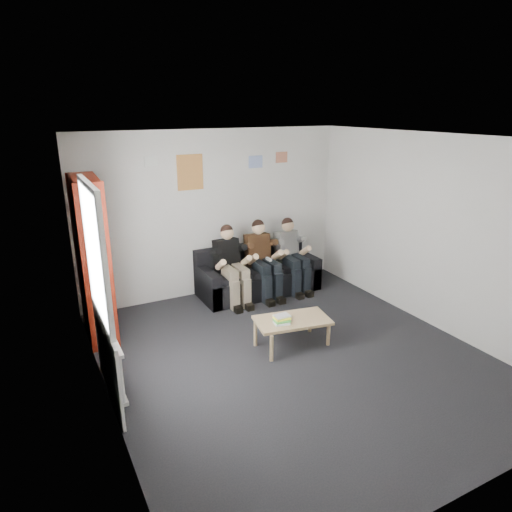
{
  "coord_description": "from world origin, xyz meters",
  "views": [
    {
      "loc": [
        -2.79,
        -4.31,
        3.03
      ],
      "look_at": [
        0.14,
        1.3,
        0.94
      ],
      "focal_mm": 32.0,
      "sensor_mm": 36.0,
      "label": 1
    }
  ],
  "objects_px": {
    "coffee_table": "(292,322)",
    "sofa": "(258,276)",
    "person_right": "(292,255)",
    "person_middle": "(263,260)",
    "person_left": "(232,265)",
    "bookshelf": "(93,260)"
  },
  "relations": [
    {
      "from": "coffee_table",
      "to": "person_right",
      "type": "relative_size",
      "value": 0.78
    },
    {
      "from": "coffee_table",
      "to": "person_left",
      "type": "xyz_separation_m",
      "value": [
        -0.1,
        1.68,
        0.28
      ]
    },
    {
      "from": "bookshelf",
      "to": "person_right",
      "type": "bearing_deg",
      "value": 5.92
    },
    {
      "from": "coffee_table",
      "to": "sofa",
      "type": "bearing_deg",
      "value": 75.95
    },
    {
      "from": "person_right",
      "to": "person_left",
      "type": "bearing_deg",
      "value": 173.47
    },
    {
      "from": "sofa",
      "to": "person_middle",
      "type": "height_order",
      "value": "person_middle"
    },
    {
      "from": "sofa",
      "to": "person_right",
      "type": "bearing_deg",
      "value": -18.59
    },
    {
      "from": "sofa",
      "to": "person_middle",
      "type": "xyz_separation_m",
      "value": [
        0.0,
        -0.19,
        0.34
      ]
    },
    {
      "from": "bookshelf",
      "to": "person_middle",
      "type": "relative_size",
      "value": 1.73
    },
    {
      "from": "coffee_table",
      "to": "person_left",
      "type": "relative_size",
      "value": 0.77
    },
    {
      "from": "bookshelf",
      "to": "person_middle",
      "type": "height_order",
      "value": "bookshelf"
    },
    {
      "from": "sofa",
      "to": "person_left",
      "type": "height_order",
      "value": "person_left"
    },
    {
      "from": "coffee_table",
      "to": "person_middle",
      "type": "height_order",
      "value": "person_middle"
    },
    {
      "from": "coffee_table",
      "to": "person_right",
      "type": "xyz_separation_m",
      "value": [
        1.03,
        1.68,
        0.28
      ]
    },
    {
      "from": "sofa",
      "to": "person_right",
      "type": "relative_size",
      "value": 1.63
    },
    {
      "from": "person_left",
      "to": "person_right",
      "type": "height_order",
      "value": "person_left"
    },
    {
      "from": "sofa",
      "to": "bookshelf",
      "type": "bearing_deg",
      "value": -172.27
    },
    {
      "from": "coffee_table",
      "to": "person_right",
      "type": "bearing_deg",
      "value": 58.42
    },
    {
      "from": "sofa",
      "to": "bookshelf",
      "type": "xyz_separation_m",
      "value": [
        -2.65,
        -0.36,
        0.81
      ]
    },
    {
      "from": "bookshelf",
      "to": "sofa",
      "type": "bearing_deg",
      "value": 10.61
    },
    {
      "from": "sofa",
      "to": "person_left",
      "type": "bearing_deg",
      "value": -161.35
    },
    {
      "from": "sofa",
      "to": "person_middle",
      "type": "distance_m",
      "value": 0.39
    }
  ]
}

